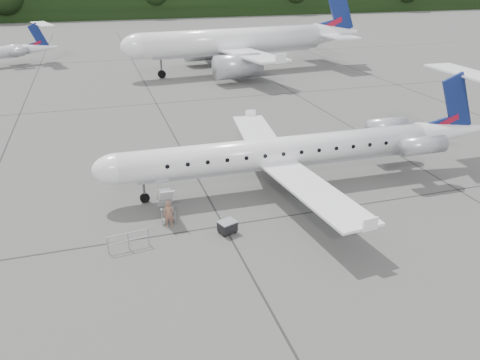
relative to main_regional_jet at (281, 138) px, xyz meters
name	(u,v)px	position (x,y,z in m)	size (l,w,h in m)	color
ground	(347,235)	(1.26, -7.42, -3.58)	(320.00, 320.00, 0.00)	#555553
treeline	(131,5)	(1.26, 122.58, 0.42)	(260.00, 4.00, 8.00)	black
main_regional_jet	(281,138)	(0.00, 0.00, 0.00)	(27.94, 20.11, 7.16)	white
airstair	(166,200)	(-8.34, -2.07, -2.46)	(0.85, 2.38, 2.24)	white
passenger	(169,214)	(-8.37, -3.41, -2.74)	(0.61, 0.40, 1.68)	#8A5C4B
safety_railing	(128,241)	(-10.90, -5.21, -3.08)	(2.20, 0.08, 1.00)	#96999E
baggage_cart	(227,227)	(-5.27, -5.16, -3.17)	(0.95, 0.77, 0.82)	black
bg_narrowbody	(234,28)	(8.20, 38.80, 2.59)	(34.40, 24.77, 12.35)	white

